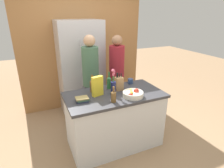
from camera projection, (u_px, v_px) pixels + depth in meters
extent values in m
plane|color=#A37F5B|center=(114.00, 143.00, 3.07)|extent=(14.00, 14.00, 0.00)
cube|color=silver|center=(114.00, 121.00, 2.92)|extent=(1.39, 0.73, 0.84)
cube|color=#38383D|center=(115.00, 95.00, 2.76)|extent=(1.44, 0.76, 0.04)
cube|color=#9E6B3D|center=(83.00, 47.00, 4.01)|extent=(2.64, 0.12, 2.60)
cube|color=#B7B7BC|center=(81.00, 69.00, 3.77)|extent=(0.85, 0.60, 1.87)
cylinder|color=#B7B7BC|center=(82.00, 68.00, 3.45)|extent=(0.02, 0.02, 1.03)
cylinder|color=silver|center=(133.00, 95.00, 2.65)|extent=(0.29, 0.29, 0.06)
torus|color=silver|center=(133.00, 92.00, 2.64)|extent=(0.29, 0.29, 0.03)
sphere|color=red|center=(130.00, 95.00, 2.55)|extent=(0.07, 0.07, 0.07)
sphere|color=red|center=(136.00, 91.00, 2.66)|extent=(0.08, 0.08, 0.08)
cylinder|color=yellow|center=(131.00, 91.00, 2.61)|extent=(0.09, 0.14, 0.03)
cube|color=tan|center=(119.00, 84.00, 2.85)|extent=(0.12, 0.10, 0.21)
cylinder|color=black|center=(117.00, 76.00, 2.77)|extent=(0.01, 0.01, 0.09)
cylinder|color=black|center=(118.00, 75.00, 2.81)|extent=(0.01, 0.01, 0.08)
cylinder|color=black|center=(120.00, 76.00, 2.81)|extent=(0.01, 0.01, 0.07)
cylinder|color=black|center=(121.00, 75.00, 2.82)|extent=(0.01, 0.01, 0.07)
cylinder|color=#191E4C|center=(113.00, 88.00, 2.70)|extent=(0.07, 0.07, 0.19)
cylinder|color=#477538|center=(114.00, 77.00, 2.64)|extent=(0.01, 0.03, 0.15)
sphere|color=#C64C66|center=(114.00, 72.00, 2.62)|extent=(0.03, 0.03, 0.03)
cylinder|color=#477538|center=(113.00, 76.00, 2.64)|extent=(0.01, 0.01, 0.17)
sphere|color=#C64C66|center=(113.00, 70.00, 2.61)|extent=(0.04, 0.04, 0.04)
cylinder|color=#477538|center=(113.00, 76.00, 2.64)|extent=(0.03, 0.01, 0.16)
sphere|color=#C64C66|center=(113.00, 71.00, 2.62)|extent=(0.03, 0.03, 0.03)
cylinder|color=#477538|center=(113.00, 77.00, 2.64)|extent=(0.01, 0.01, 0.16)
sphere|color=#C64C66|center=(113.00, 71.00, 2.61)|extent=(0.04, 0.04, 0.04)
cylinder|color=#477538|center=(113.00, 79.00, 2.64)|extent=(0.02, 0.01, 0.11)
sphere|color=#C64C66|center=(113.00, 75.00, 2.62)|extent=(0.03, 0.03, 0.03)
cylinder|color=#477538|center=(113.00, 78.00, 2.64)|extent=(0.01, 0.01, 0.13)
sphere|color=#C64C66|center=(114.00, 74.00, 2.62)|extent=(0.04, 0.04, 0.04)
cube|color=yellow|center=(97.00, 86.00, 2.64)|extent=(0.17, 0.10, 0.29)
cylinder|color=#334770|center=(130.00, 81.00, 3.14)|extent=(0.09, 0.09, 0.08)
torus|color=#334770|center=(129.00, 82.00, 3.09)|extent=(0.05, 0.05, 0.06)
cube|color=#2D334C|center=(82.00, 101.00, 2.52)|extent=(0.17, 0.15, 0.02)
cube|color=#3D6047|center=(83.00, 99.00, 2.51)|extent=(0.16, 0.12, 0.02)
cube|color=#99844C|center=(82.00, 98.00, 2.50)|extent=(0.18, 0.14, 0.02)
cylinder|color=#286633|center=(109.00, 83.00, 2.91)|extent=(0.07, 0.07, 0.17)
cone|color=#286633|center=(109.00, 77.00, 2.88)|extent=(0.07, 0.07, 0.03)
cylinder|color=#286633|center=(109.00, 74.00, 2.86)|extent=(0.03, 0.03, 0.07)
cylinder|color=brown|center=(114.00, 97.00, 2.48)|extent=(0.07, 0.07, 0.14)
cone|color=brown|center=(114.00, 92.00, 2.45)|extent=(0.07, 0.07, 0.03)
cylinder|color=brown|center=(114.00, 89.00, 2.44)|extent=(0.03, 0.03, 0.06)
cylinder|color=brown|center=(92.00, 87.00, 2.80)|extent=(0.07, 0.07, 0.16)
cone|color=brown|center=(92.00, 80.00, 2.76)|extent=(0.07, 0.07, 0.03)
cylinder|color=brown|center=(92.00, 77.00, 2.74)|extent=(0.03, 0.03, 0.07)
cube|color=#383842|center=(92.00, 105.00, 3.44)|extent=(0.25, 0.19, 0.80)
cylinder|color=#42664C|center=(90.00, 66.00, 3.18)|extent=(0.28, 0.28, 0.67)
sphere|color=tan|center=(89.00, 41.00, 3.02)|extent=(0.19, 0.19, 0.19)
cube|color=#383842|center=(116.00, 98.00, 3.73)|extent=(0.26, 0.23, 0.78)
cylinder|color=maroon|center=(117.00, 63.00, 3.47)|extent=(0.28, 0.28, 0.65)
sphere|color=#996B4C|center=(117.00, 40.00, 3.32)|extent=(0.19, 0.19, 0.19)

